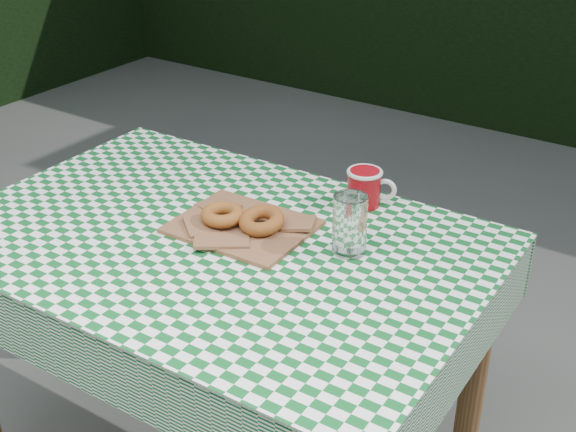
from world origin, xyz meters
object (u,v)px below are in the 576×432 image
object	(u,v)px
paper_bag	(242,225)
drinking_glass	(350,225)
table	(223,377)
coffee_mug	(364,188)

from	to	relation	value
paper_bag	drinking_glass	distance (m)	0.25
paper_bag	table	bearing A→B (deg)	-112.22
coffee_mug	drinking_glass	world-z (taller)	drinking_glass
paper_bag	drinking_glass	world-z (taller)	drinking_glass
coffee_mug	drinking_glass	xyz separation A→B (m)	(0.08, -0.20, 0.02)
table	paper_bag	world-z (taller)	paper_bag
table	coffee_mug	bearing A→B (deg)	57.57
coffee_mug	drinking_glass	bearing A→B (deg)	-90.53
paper_bag	drinking_glass	bearing A→B (deg)	9.95
table	paper_bag	distance (m)	0.39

